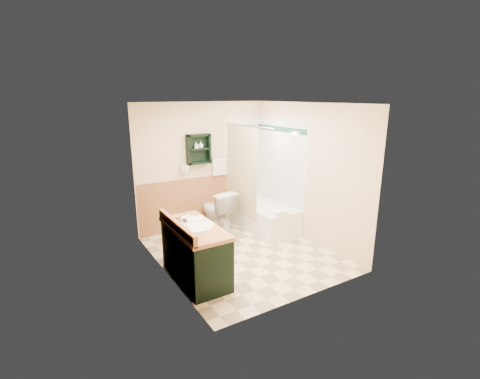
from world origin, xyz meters
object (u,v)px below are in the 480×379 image
object	(u,v)px
vanity	(195,253)
soap_bottle_b	(201,146)
wall_shelf	(199,149)
soap_bottle_a	(196,147)
hair_dryer	(184,169)
vanity_book	(174,215)
toilet	(217,211)
bathtub	(263,216)

from	to	relation	value
vanity	soap_bottle_b	world-z (taller)	soap_bottle_b
wall_shelf	vanity	bearing A→B (deg)	-117.06
soap_bottle_a	hair_dryer	bearing A→B (deg)	173.18
wall_shelf	vanity	distance (m)	2.28
vanity	vanity_book	bearing A→B (deg)	118.09
vanity	soap_bottle_b	bearing A→B (deg)	61.78
vanity	soap_bottle_a	bearing A→B (deg)	64.16
hair_dryer	soap_bottle_b	world-z (taller)	soap_bottle_b
wall_shelf	soap_bottle_b	distance (m)	0.08
soap_bottle_b	toilet	bearing A→B (deg)	-60.02
toilet	hair_dryer	bearing A→B (deg)	-37.21
wall_shelf	soap_bottle_a	bearing A→B (deg)	-174.20
vanity	toilet	world-z (taller)	toilet
bathtub	toilet	world-z (taller)	toilet
wall_shelf	toilet	distance (m)	1.21
wall_shelf	hair_dryer	distance (m)	0.46
bathtub	vanity_book	world-z (taller)	vanity_book
bathtub	wall_shelf	bearing A→B (deg)	147.87
bathtub	soap_bottle_b	world-z (taller)	soap_bottle_b
hair_dryer	toilet	xyz separation A→B (m)	(0.51, -0.32, -0.80)
vanity	vanity_book	world-z (taller)	vanity_book
vanity	bathtub	distance (m)	2.22
hair_dryer	vanity_book	size ratio (longest dim) A/B	1.11
wall_shelf	vanity_book	size ratio (longest dim) A/B	2.54
vanity	soap_bottle_b	distance (m)	2.33
bathtub	soap_bottle_a	world-z (taller)	soap_bottle_a
hair_dryer	vanity	size ratio (longest dim) A/B	0.19
vanity	soap_bottle_a	world-z (taller)	soap_bottle_a
hair_dryer	soap_bottle_a	distance (m)	0.47
soap_bottle_a	soap_bottle_b	xyz separation A→B (m)	(0.09, 0.00, 0.02)
vanity_book	soap_bottle_a	bearing A→B (deg)	70.36
hair_dryer	bathtub	size ratio (longest dim) A/B	0.16
hair_dryer	vanity	xyz separation A→B (m)	(-0.59, -1.78, -0.81)
vanity	toilet	bearing A→B (deg)	52.76
wall_shelf	toilet	bearing A→B (deg)	-54.62
wall_shelf	bathtub	world-z (taller)	wall_shelf
hair_dryer	bathtub	distance (m)	1.76
vanity_book	soap_bottle_a	size ratio (longest dim) A/B	1.78
vanity	vanity_book	distance (m)	0.61
bathtub	vanity	bearing A→B (deg)	-150.01
bathtub	soap_bottle_a	xyz separation A→B (m)	(-1.07, 0.64, 1.35)
vanity_book	toilet	bearing A→B (deg)	57.51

